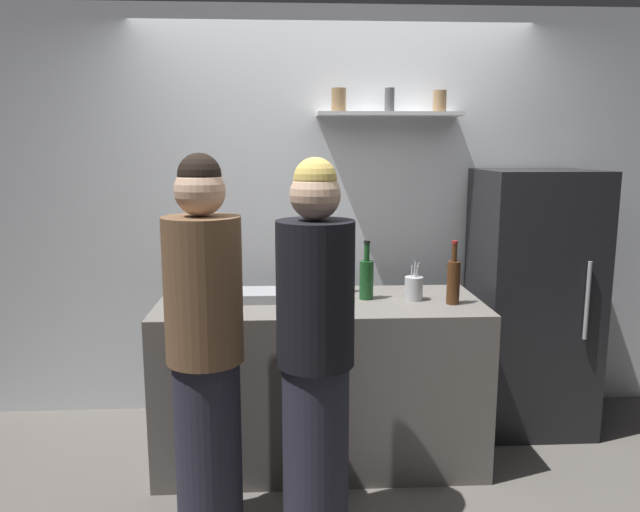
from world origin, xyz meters
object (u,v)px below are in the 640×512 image
(water_bottle_plastic, at_px, (208,282))
(person_blonde, at_px, (315,354))
(wine_bottle_green_glass, at_px, (366,278))
(person_brown_jacket, at_px, (205,351))
(wine_bottle_dark_glass, at_px, (317,281))
(wine_bottle_pale_glass, at_px, (338,271))
(wine_bottle_amber_glass, at_px, (453,280))
(utensil_holder, at_px, (414,288))
(refrigerator, at_px, (531,301))
(baking_pan, at_px, (258,295))

(water_bottle_plastic, bearing_deg, person_blonde, -50.73)
(wine_bottle_green_glass, xyz_separation_m, person_brown_jacket, (-0.80, -0.67, -0.18))
(wine_bottle_dark_glass, distance_m, person_blonde, 0.66)
(water_bottle_plastic, bearing_deg, wine_bottle_pale_glass, 16.63)
(person_blonde, bearing_deg, person_brown_jacket, 87.09)
(wine_bottle_amber_glass, bearing_deg, person_blonde, -142.63)
(utensil_holder, relative_size, wine_bottle_pale_glass, 0.65)
(person_brown_jacket, bearing_deg, wine_bottle_green_glass, 136.87)
(person_blonde, xyz_separation_m, person_brown_jacket, (-0.48, 0.05, 0.01))
(wine_bottle_pale_glass, height_order, person_blonde, person_blonde)
(refrigerator, relative_size, person_brown_jacket, 0.93)
(utensil_holder, relative_size, wine_bottle_amber_glass, 0.65)
(wine_bottle_dark_glass, bearing_deg, wine_bottle_amber_glass, -3.88)
(wine_bottle_dark_glass, bearing_deg, person_brown_jacket, -131.88)
(refrigerator, height_order, wine_bottle_green_glass, refrigerator)
(baking_pan, distance_m, person_brown_jacket, 0.72)
(water_bottle_plastic, height_order, person_blonde, person_blonde)
(water_bottle_plastic, bearing_deg, refrigerator, 11.19)
(wine_bottle_pale_glass, xyz_separation_m, water_bottle_plastic, (-0.71, -0.21, -0.01))
(baking_pan, relative_size, wine_bottle_dark_glass, 1.07)
(refrigerator, relative_size, baking_pan, 4.71)
(wine_bottle_pale_glass, relative_size, water_bottle_plastic, 1.33)
(wine_bottle_dark_glass, relative_size, water_bottle_plastic, 1.23)
(wine_bottle_pale_glass, bearing_deg, utensil_holder, -26.01)
(wine_bottle_dark_glass, xyz_separation_m, person_brown_jacket, (-0.52, -0.58, -0.18))
(baking_pan, height_order, person_brown_jacket, person_brown_jacket)
(wine_bottle_dark_glass, height_order, wine_bottle_amber_glass, wine_bottle_amber_glass)
(water_bottle_plastic, bearing_deg, wine_bottle_dark_glass, -2.71)
(wine_bottle_amber_glass, bearing_deg, wine_bottle_pale_glass, 153.85)
(wine_bottle_green_glass, xyz_separation_m, wine_bottle_amber_glass, (0.45, -0.13, 0.01))
(baking_pan, distance_m, wine_bottle_amber_glass, 1.06)
(wine_bottle_green_glass, xyz_separation_m, person_blonde, (-0.32, -0.72, -0.19))
(wine_bottle_dark_glass, distance_m, wine_bottle_green_glass, 0.29)
(water_bottle_plastic, bearing_deg, baking_pan, 15.55)
(baking_pan, distance_m, utensil_holder, 0.86)
(utensil_holder, bearing_deg, wine_bottle_pale_glass, 153.99)
(refrigerator, height_order, water_bottle_plastic, refrigerator)
(refrigerator, bearing_deg, person_blonde, -143.10)
(baking_pan, xyz_separation_m, utensil_holder, (0.85, -0.05, 0.04))
(utensil_holder, distance_m, wine_bottle_dark_glass, 0.54)
(baking_pan, relative_size, wine_bottle_green_glass, 1.04)
(wine_bottle_pale_glass, bearing_deg, refrigerator, 7.89)
(wine_bottle_green_glass, bearing_deg, utensil_holder, -8.53)
(wine_bottle_pale_glass, height_order, wine_bottle_amber_glass, same)
(refrigerator, relative_size, wine_bottle_amber_glass, 4.69)
(baking_pan, height_order, wine_bottle_green_glass, wine_bottle_green_glass)
(refrigerator, distance_m, wine_bottle_green_glass, 1.14)
(water_bottle_plastic, bearing_deg, wine_bottle_amber_glass, -3.36)
(wine_bottle_green_glass, height_order, person_brown_jacket, person_brown_jacket)
(person_brown_jacket, bearing_deg, utensil_holder, 127.81)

